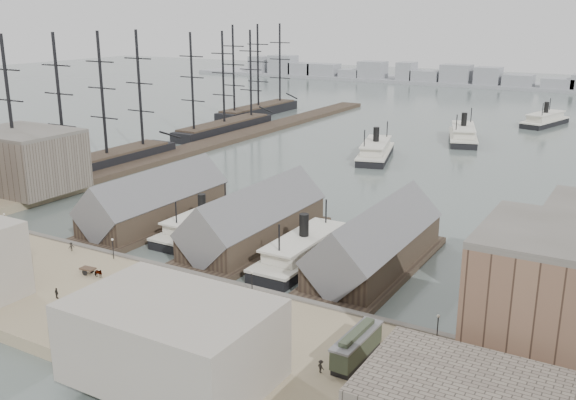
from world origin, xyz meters
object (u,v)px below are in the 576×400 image
Objects in this scene: ferry_docked_west at (203,224)px; tram at (357,347)px; horse_cart_right at (203,336)px; horse_cart_center at (95,272)px.

tram is at bearing -33.81° from ferry_docked_west.
horse_cart_center is at bearing 80.41° from horse_cart_right.
ferry_docked_west reaches higher than horse_cart_right.
ferry_docked_west reaches higher than horse_cart_center.
tram is at bearing -97.33° from horse_cart_center.
ferry_docked_west reaches higher than tram.
ferry_docked_west is 31.22m from horse_cart_center.
ferry_docked_west is at bearing 44.42° from horse_cart_right.
horse_cart_center is at bearing 178.27° from tram.
horse_cart_center is (-49.53, 2.77, -1.10)m from tram.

